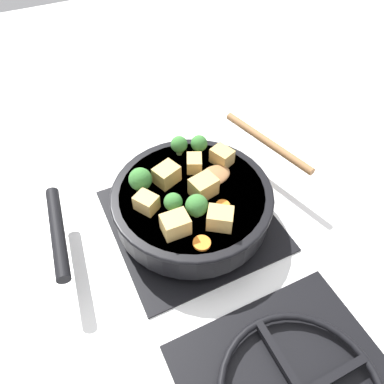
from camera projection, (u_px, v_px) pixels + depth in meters
name	position (u px, v px, depth m)	size (l,w,h in m)	color
ground_plane	(192.00, 220.00, 0.76)	(2.40, 2.40, 0.00)	white
front_burner_grate	(192.00, 217.00, 0.75)	(0.31, 0.31, 0.03)	black
skillet_pan	(191.00, 202.00, 0.71)	(0.42, 0.31, 0.06)	black
wooden_spoon	(245.00, 156.00, 0.75)	(0.22, 0.23, 0.02)	olive
tofu_cube_center_large	(194.00, 163.00, 0.72)	(0.04, 0.03, 0.03)	tan
tofu_cube_near_handle	(220.00, 218.00, 0.63)	(0.04, 0.03, 0.03)	tan
tofu_cube_east_chunk	(222.00, 156.00, 0.73)	(0.04, 0.03, 0.03)	tan
tofu_cube_west_chunk	(175.00, 225.00, 0.62)	(0.04, 0.04, 0.04)	tan
tofu_cube_back_piece	(146.00, 201.00, 0.66)	(0.04, 0.03, 0.03)	tan
tofu_cube_front_piece	(167.00, 175.00, 0.70)	(0.04, 0.04, 0.04)	tan
tofu_cube_mid_small	(203.00, 187.00, 0.68)	(0.05, 0.04, 0.04)	tan
broccoli_floret_near_spoon	(197.00, 206.00, 0.64)	(0.04, 0.04, 0.05)	#709956
broccoli_floret_center_top	(179.00, 145.00, 0.75)	(0.03, 0.03, 0.04)	#709956
broccoli_floret_east_rim	(173.00, 202.00, 0.65)	(0.03, 0.03, 0.04)	#709956
broccoli_floret_west_rim	(140.00, 179.00, 0.68)	(0.04, 0.04, 0.05)	#709956
broccoli_floret_north_edge	(199.00, 144.00, 0.75)	(0.03, 0.03, 0.04)	#709956
carrot_slice_orange_thin	(202.00, 243.00, 0.62)	(0.03, 0.03, 0.01)	orange
carrot_slice_near_center	(223.00, 206.00, 0.67)	(0.03, 0.03, 0.01)	orange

